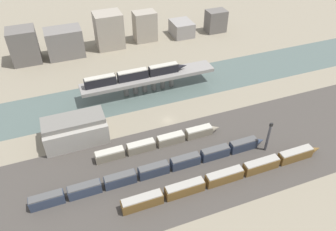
% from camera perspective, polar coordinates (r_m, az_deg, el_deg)
% --- Properties ---
extents(ground_plane, '(400.00, 400.00, 0.00)m').
position_cam_1_polar(ground_plane, '(128.93, -0.08, -0.88)').
color(ground_plane, gray).
extents(railbed_yard, '(280.00, 42.00, 0.01)m').
position_cam_1_polar(railbed_yard, '(112.76, 4.28, -8.10)').
color(railbed_yard, '#423D38').
rests_on(railbed_yard, ground).
extents(river_water, '(320.00, 25.20, 0.01)m').
position_cam_1_polar(river_water, '(146.41, -3.27, 4.44)').
color(river_water, '#4C5B56').
rests_on(river_water, ground).
extents(bridge, '(59.06, 8.52, 7.29)m').
position_cam_1_polar(bridge, '(143.18, -3.36, 6.41)').
color(bridge, gray).
rests_on(bridge, ground).
extents(train_on_bridge, '(45.22, 2.95, 4.16)m').
position_cam_1_polar(train_on_bridge, '(140.13, -5.60, 7.14)').
color(train_on_bridge, black).
rests_on(train_on_bridge, bridge).
extents(train_yard_near, '(71.38, 3.07, 4.03)m').
position_cam_1_polar(train_yard_near, '(107.63, 10.49, -10.19)').
color(train_yard_near, brown).
rests_on(train_yard_near, ground).
extents(train_yard_mid, '(80.32, 2.97, 3.97)m').
position_cam_1_polar(train_yard_mid, '(107.71, -1.90, -9.32)').
color(train_yard_mid, '#2D384C').
rests_on(train_yard_mid, ground).
extents(train_yard_far, '(47.02, 3.14, 3.58)m').
position_cam_1_polar(train_yard_far, '(117.10, -1.44, -4.62)').
color(train_yard_far, gray).
rests_on(train_yard_far, ground).
extents(warehouse_building, '(22.18, 13.12, 9.66)m').
position_cam_1_polar(warehouse_building, '(122.49, -15.89, -2.34)').
color(warehouse_building, '#9E998E').
rests_on(warehouse_building, ground).
extents(signal_tower, '(1.00, 0.91, 12.13)m').
position_cam_1_polar(signal_tower, '(117.76, 17.04, -3.62)').
color(signal_tower, '#4C4C51').
rests_on(signal_tower, ground).
extents(city_block_far_left, '(13.31, 11.78, 17.29)m').
position_cam_1_polar(city_block_far_left, '(179.13, -23.78, 11.05)').
color(city_block_far_left, '#605B56').
rests_on(city_block_far_left, ground).
extents(city_block_left, '(17.95, 11.74, 14.59)m').
position_cam_1_polar(city_block_left, '(178.68, -17.54, 12.01)').
color(city_block_left, slate).
rests_on(city_block_left, ground).
extents(city_block_center, '(14.23, 12.00, 18.79)m').
position_cam_1_polar(city_block_center, '(182.08, -10.26, 14.41)').
color(city_block_center, gray).
rests_on(city_block_center, ground).
extents(city_block_right, '(12.09, 8.61, 16.25)m').
position_cam_1_polar(city_block_right, '(187.72, -4.05, 15.24)').
color(city_block_right, gray).
rests_on(city_block_right, ground).
extents(city_block_far_right, '(11.36, 13.52, 8.23)m').
position_cam_1_polar(city_block_far_right, '(194.95, 2.40, 14.92)').
color(city_block_far_right, gray).
rests_on(city_block_far_right, ground).
extents(city_block_tall, '(11.31, 8.24, 12.56)m').
position_cam_1_polar(city_block_tall, '(201.06, 8.32, 15.98)').
color(city_block_tall, '#605B56').
rests_on(city_block_tall, ground).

